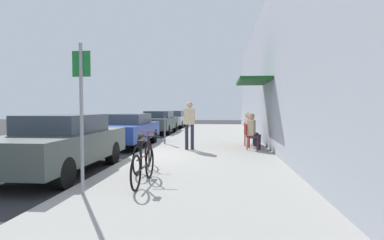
{
  "coord_description": "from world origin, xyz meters",
  "views": [
    {
      "loc": [
        2.81,
        -9.55,
        1.62
      ],
      "look_at": [
        1.13,
        7.71,
        0.91
      ],
      "focal_mm": 28.84,
      "sensor_mm": 36.0,
      "label": 1
    }
  ],
  "objects": [
    {
      "name": "sidewalk_slab",
      "position": [
        2.25,
        2.0,
        0.06
      ],
      "size": [
        4.5,
        32.0,
        0.12
      ],
      "primitive_type": "cube",
      "color": "#9E9B93",
      "rests_on": "ground_plane"
    },
    {
      "name": "cafe_chair_0",
      "position": [
        3.86,
        1.57,
        0.62
      ],
      "size": [
        0.55,
        0.55,
        0.87
      ],
      "color": "maroon",
      "rests_on": "sidewalk_slab"
    },
    {
      "name": "bicycle_0",
      "position": [
        1.28,
        -3.69,
        0.48
      ],
      "size": [
        0.46,
        1.71,
        0.9
      ],
      "color": "black",
      "rests_on": "sidewalk_slab"
    },
    {
      "name": "cafe_chair_2",
      "position": [
        3.86,
        3.19,
        0.62
      ],
      "size": [
        0.48,
        0.48,
        0.87
      ],
      "color": "maroon",
      "rests_on": "sidewalk_slab"
    },
    {
      "name": "street_sign",
      "position": [
        0.4,
        -4.45,
        1.64
      ],
      "size": [
        0.32,
        0.06,
        2.6
      ],
      "color": "gray",
      "rests_on": "sidewalk_slab"
    },
    {
      "name": "pedestrian_standing",
      "position": [
        1.66,
        1.31,
        1.12
      ],
      "size": [
        0.36,
        0.22,
        1.7
      ],
      "color": "#232838",
      "rests_on": "sidewalk_slab"
    },
    {
      "name": "parked_car_2",
      "position": [
        -1.1,
        9.26,
        0.73
      ],
      "size": [
        1.8,
        4.4,
        1.39
      ],
      "color": "#47514C",
      "rests_on": "ground_plane"
    },
    {
      "name": "seated_patron_0",
      "position": [
        3.92,
        1.55,
        0.82
      ],
      "size": [
        0.51,
        0.46,
        1.29
      ],
      "color": "#232838",
      "rests_on": "sidewalk_slab"
    },
    {
      "name": "parked_car_3",
      "position": [
        -1.1,
        15.06,
        0.71
      ],
      "size": [
        1.8,
        4.4,
        1.35
      ],
      "color": "silver",
      "rests_on": "ground_plane"
    },
    {
      "name": "bicycle_1",
      "position": [
        0.95,
        -2.43,
        0.48
      ],
      "size": [
        0.46,
        1.71,
        0.9
      ],
      "color": "black",
      "rests_on": "sidewalk_slab"
    },
    {
      "name": "seated_patron_1",
      "position": [
        3.92,
        2.35,
        0.82
      ],
      "size": [
        0.5,
        0.45,
        1.29
      ],
      "color": "#232838",
      "rests_on": "sidewalk_slab"
    },
    {
      "name": "seated_patron_2",
      "position": [
        3.92,
        3.19,
        0.82
      ],
      "size": [
        0.45,
        0.38,
        1.29
      ],
      "color": "#232838",
      "rests_on": "sidewalk_slab"
    },
    {
      "name": "cafe_chair_1",
      "position": [
        3.86,
        2.33,
        0.62
      ],
      "size": [
        0.54,
        0.54,
        0.87
      ],
      "color": "maroon",
      "rests_on": "sidewalk_slab"
    },
    {
      "name": "parked_car_0",
      "position": [
        -1.1,
        -2.38,
        0.75
      ],
      "size": [
        1.8,
        4.4,
        1.44
      ],
      "color": "#47514C",
      "rests_on": "ground_plane"
    },
    {
      "name": "parking_meter",
      "position": [
        0.45,
        3.0,
        0.89
      ],
      "size": [
        0.12,
        0.1,
        1.32
      ],
      "color": "slate",
      "rests_on": "sidewalk_slab"
    },
    {
      "name": "building_facade",
      "position": [
        4.65,
        2.0,
        2.93
      ],
      "size": [
        1.4,
        32.0,
        5.85
      ],
      "color": "#999EA8",
      "rests_on": "ground_plane"
    },
    {
      "name": "parked_car_1",
      "position": [
        -1.1,
        2.89,
        0.72
      ],
      "size": [
        1.8,
        4.4,
        1.35
      ],
      "color": "navy",
      "rests_on": "ground_plane"
    },
    {
      "name": "ground_plane",
      "position": [
        0.0,
        0.0,
        0.0
      ],
      "size": [
        60.0,
        60.0,
        0.0
      ],
      "primitive_type": "plane",
      "color": "#2D2D30"
    }
  ]
}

